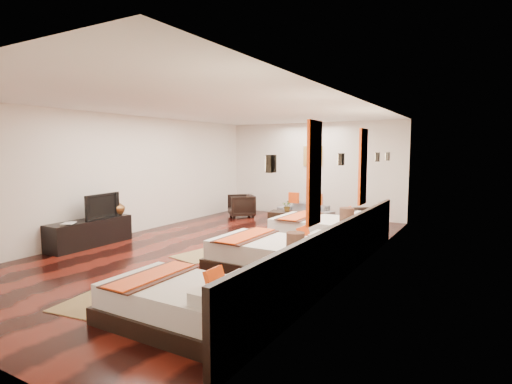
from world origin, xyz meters
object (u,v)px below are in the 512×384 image
Objects in this scene: figurine at (117,207)px; armchair_right at (363,219)px; table_plant at (287,206)px; nightstand_b at (346,242)px; tv at (99,206)px; armchair_left at (241,206)px; bed_mid at (277,256)px; book at (63,224)px; tv_console at (90,233)px; bed_far at (326,231)px; sofa at (305,212)px; bed_near at (186,303)px; nightstand_a at (295,276)px; coffee_table at (289,219)px.

figurine reaches higher than armchair_right.
table_plant is (2.63, 3.26, -0.19)m from figurine.
tv is (-4.89, -1.38, 0.48)m from nightstand_b.
armchair_left is (-4.14, 3.01, -0.00)m from nightstand_b.
book is at bearing -167.29° from bed_mid.
armchair_right is 2.15× the size of table_plant.
book is 0.81× the size of figurine.
table_plant is at bearing 113.40° from bed_mid.
bed_mid is 2.31× the size of tv.
tv_console is 4.68m from armchair_left.
tv_console is 4.77m from table_plant.
bed_far reaches higher than armchair_left.
book reaches higher than sofa.
bed_near is 2.09× the size of nightstand_a.
sofa is 1.05m from coffee_table.
nightstand_b is at bearing 90.00° from nightstand_a.
nightstand_a is 6.65m from armchair_left.
armchair_left is at bearing 81.28° from book.
table_plant is at bearing 27.75° from armchair_left.
book is at bearing -120.70° from coffee_table.
tv_console is at bearing 161.13° from tv.
figurine is 5.85m from armchair_right.
coffee_table is at bearing 112.80° from bed_mid.
bed_near is 0.89× the size of bed_mid.
tv_console is at bearing -148.22° from bed_far.
sofa is at bearing 64.26° from book.
table_plant is (-1.84, -0.49, 0.26)m from armchair_right.
book is at bearing -94.15° from sofa.
nightstand_b reaches higher than book.
bed_far is 2.19× the size of coffee_table.
bed_far is 2.01m from coffee_table.
book is 0.40× the size of armchair_left.
nightstand_a is at bearing -117.64° from armchair_right.
figurine reaches higher than coffee_table.
tv_console is at bearing -52.86° from armchair_left.
figurine reaches higher than armchair_left.
nightstand_a is at bearing 0.17° from book.
bed_mid is at bearing -90.02° from bed_far.
sofa is 1.85m from armchair_right.
table_plant is (-1.57, 3.63, 0.27)m from bed_mid.
tv_console is (-4.94, 0.59, -0.04)m from nightstand_a.
bed_far is at bearing 16.35° from armchair_left.
nightstand_b is 5.20m from tv_console.
tv_console is 4.91× the size of figurine.
armchair_right is at bearing 15.02° from table_plant.
nightstand_a is (0.75, -0.93, 0.04)m from bed_mid.
table_plant is at bearing 161.98° from armchair_right.
armchair_right is (0.27, 1.87, -0.01)m from bed_far.
table_plant reaches higher than book.
armchair_right is at bearing -52.27° from tv.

